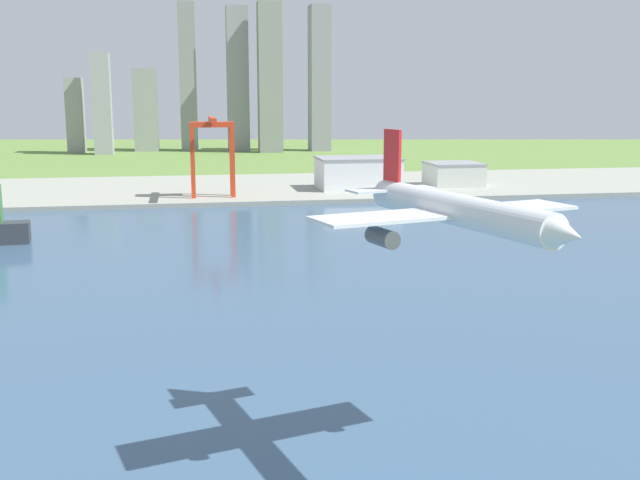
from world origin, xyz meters
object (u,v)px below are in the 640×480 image
Objects in this scene: port_crane_red at (212,140)px; warehouse_main at (358,173)px; airplane_landing at (459,211)px; warehouse_annex at (454,174)px.

port_crane_red is 0.94× the size of warehouse_main.
airplane_landing is 304.51m from port_crane_red.
port_crane_red is (-23.85, 303.51, -6.20)m from airplane_landing.
port_crane_red is at bearing -163.24° from warehouse_main.
warehouse_main is at bearing 79.41° from airplane_landing.
airplane_landing is 356.48m from warehouse_annex.
warehouse_annex is (60.82, 4.24, -2.20)m from warehouse_main.
warehouse_annex is at bearing 3.99° from warehouse_main.
warehouse_main is at bearing 16.76° from port_crane_red.
airplane_landing is at bearing -100.59° from warehouse_main.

